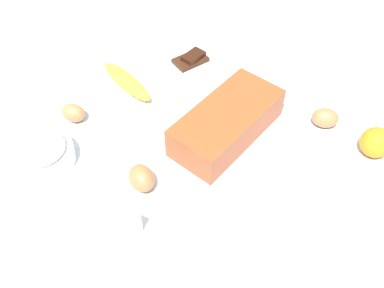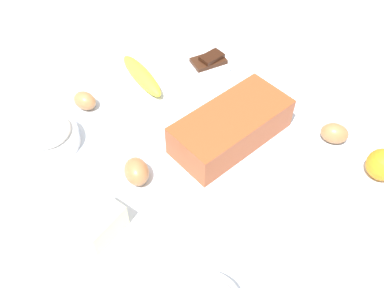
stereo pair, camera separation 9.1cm
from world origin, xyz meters
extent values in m
cube|color=silver|center=(0.00, 0.00, -0.01)|extent=(2.40, 2.40, 0.02)
cube|color=#9E4723|center=(0.10, -0.01, 0.04)|extent=(0.29, 0.14, 0.08)
cube|color=black|center=(0.10, -0.01, 0.04)|extent=(0.27, 0.13, 0.07)
cylinder|color=white|center=(-0.24, 0.23, 0.02)|extent=(0.14, 0.14, 0.04)
torus|color=white|center=(-0.24, 0.23, 0.03)|extent=(0.14, 0.14, 0.01)
ellipsoid|color=white|center=(-0.24, 0.23, 0.05)|extent=(0.11, 0.11, 0.04)
ellipsoid|color=yellow|center=(0.05, 0.28, 0.02)|extent=(0.06, 0.19, 0.04)
sphere|color=orange|center=(0.29, -0.29, 0.03)|extent=(0.07, 0.07, 0.07)
cube|color=#F4EDB2|center=(-0.26, -0.04, 0.03)|extent=(0.10, 0.09, 0.06)
ellipsoid|color=#A56F43|center=(-0.13, 0.02, 0.03)|extent=(0.07, 0.08, 0.05)
ellipsoid|color=#AE7547|center=(-0.11, 0.29, 0.02)|extent=(0.06, 0.07, 0.04)
ellipsoid|color=#A87144|center=(0.29, -0.16, 0.02)|extent=(0.07, 0.08, 0.05)
cylinder|color=white|center=(0.23, 0.23, 0.01)|extent=(0.13, 0.13, 0.01)
cube|color=#381E11|center=(0.23, 0.23, 0.02)|extent=(0.10, 0.07, 0.01)
cube|color=black|center=(0.24, 0.22, 0.03)|extent=(0.06, 0.04, 0.01)
camera|label=1|loc=(-0.43, -0.41, 0.73)|focal=38.84mm
camera|label=2|loc=(-0.37, -0.47, 0.73)|focal=38.84mm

